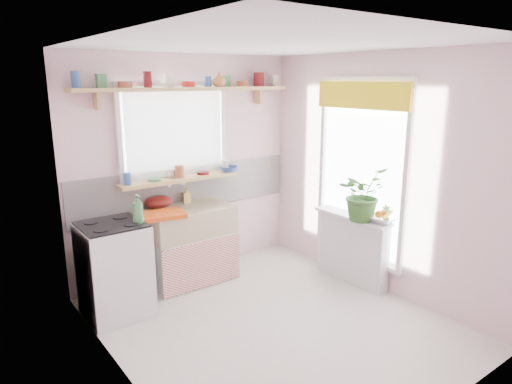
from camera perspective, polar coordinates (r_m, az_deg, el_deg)
room at (r=5.02m, az=1.97°, el=4.15°), size 3.20×3.20×3.20m
sink_unit at (r=5.18m, az=-8.23°, el=-6.44°), size 0.95×0.65×1.11m
cooker at (r=4.61m, az=-17.27°, el=-9.20°), size 0.58×0.58×0.93m
radiator_ledge at (r=5.24m, az=11.95°, el=-6.75°), size 0.22×0.95×0.78m
windowsill at (r=5.14m, az=-9.50°, el=1.58°), size 1.40×0.22×0.04m
pine_shelf at (r=5.09m, az=-8.36°, el=12.63°), size 2.52×0.24×0.04m
shelf_crockery at (r=5.09m, az=-8.39°, el=13.48°), size 2.47×0.11×0.12m
sill_crockery at (r=5.13m, az=-9.53°, el=2.42°), size 1.35×0.11×0.12m
dish_tray at (r=4.77m, az=-11.59°, el=-2.80°), size 0.49×0.40×0.04m
colander at (r=5.10m, az=-12.08°, el=-1.20°), size 0.38×0.38×0.14m
jade_plant at (r=4.88m, az=13.15°, el=-0.20°), size 0.59×0.54×0.57m
fruit_bowl at (r=4.91m, az=15.62°, el=-3.32°), size 0.33×0.33×0.07m
herb_pot at (r=4.88m, az=15.99°, el=-2.63°), size 0.12×0.09×0.20m
soap_bottle_sink at (r=5.24m, az=-8.67°, el=-0.39°), size 0.10×0.10×0.18m
sill_cup at (r=5.14m, az=-10.74°, el=2.26°), size 0.13×0.13×0.09m
sill_bowl at (r=5.39m, az=-3.37°, el=2.89°), size 0.26×0.26×0.07m
shelf_vase at (r=5.21m, az=-4.65°, el=13.84°), size 0.19×0.19×0.16m
cooker_bottle at (r=4.37m, az=-14.53°, el=-2.06°), size 0.11×0.11×0.27m
fruit at (r=4.90m, az=15.65°, el=-2.62°), size 0.20×0.14×0.10m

